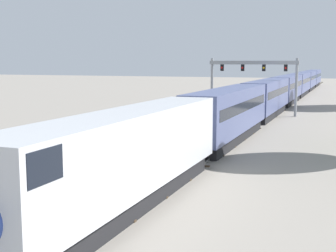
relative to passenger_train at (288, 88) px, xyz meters
name	(u,v)px	position (x,y,z in m)	size (l,w,h in m)	color
ground_plane	(48,227)	(-2.00, -67.24, -2.61)	(400.00, 400.00, 0.00)	gray
track_main	(282,107)	(0.00, -7.24, -2.55)	(2.60, 200.00, 0.16)	slate
track_near	(215,119)	(-5.50, -27.24, -2.55)	(2.60, 160.00, 0.16)	slate
passenger_train	(288,88)	(0.00, 0.00, 0.00)	(3.04, 146.96, 4.80)	silver
signal_gantry	(253,73)	(-2.25, -20.11, 3.03)	(12.10, 0.49, 7.69)	#999BA0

